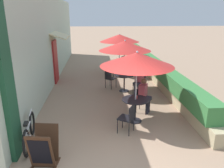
{
  "coord_description": "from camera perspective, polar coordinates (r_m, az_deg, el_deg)",
  "views": [
    {
      "loc": [
        -0.44,
        -4.17,
        3.32
      ],
      "look_at": [
        0.15,
        3.03,
        1.0
      ],
      "focal_mm": 35.0,
      "sensor_mm": 36.0,
      "label": 1
    }
  ],
  "objects": [
    {
      "name": "coffee_cup_near",
      "position": [
        6.98,
        6.43,
        -3.4
      ],
      "size": [
        0.07,
        0.07,
        0.09
      ],
      "color": "#B73D3D",
      "rests_on": "patio_table_near"
    },
    {
      "name": "cafe_chair_mid_left",
      "position": [
        10.1,
        -0.61,
        1.71
      ],
      "size": [
        0.57,
        0.57,
        0.87
      ],
      "rotation": [
        0.0,
        0.0,
        5.54
      ],
      "color": "black",
      "rests_on": "ground_plane"
    },
    {
      "name": "menu_board",
      "position": [
        5.36,
        -17.39,
        -15.57
      ],
      "size": [
        0.64,
        0.7,
        0.9
      ],
      "rotation": [
        0.0,
        0.0,
        -0.14
      ],
      "color": "#422819",
      "rests_on": "ground_plane"
    },
    {
      "name": "bicycle_leaning",
      "position": [
        6.28,
        -20.79,
        -11.62
      ],
      "size": [
        0.28,
        1.72,
        0.77
      ],
      "rotation": [
        0.0,
        0.0,
        0.13
      ],
      "color": "black",
      "rests_on": "ground_plane"
    },
    {
      "name": "cafe_chair_mid_right",
      "position": [
        9.39,
        7.34,
        0.29
      ],
      "size": [
        0.57,
        0.57,
        0.87
      ],
      "rotation": [
        0.0,
        0.0,
        8.68
      ],
      "color": "black",
      "rests_on": "ground_plane"
    },
    {
      "name": "cafe_chair_far_right",
      "position": [
        13.44,
        3.24,
        5.75
      ],
      "size": [
        0.56,
        0.56,
        0.87
      ],
      "rotation": [
        0.0,
        0.0,
        10.36
      ],
      "color": "black",
      "rests_on": "ground_plane"
    },
    {
      "name": "patio_table_mid",
      "position": [
        9.7,
        3.22,
        1.37
      ],
      "size": [
        0.86,
        0.86,
        0.76
      ],
      "color": "black",
      "rests_on": "ground_plane"
    },
    {
      "name": "seated_patron_mid_right",
      "position": [
        9.25,
        7.02,
        1.14
      ],
      "size": [
        0.51,
        0.51,
        1.25
      ],
      "rotation": [
        0.0,
        0.0,
        8.68
      ],
      "color": "#23232D",
      "rests_on": "ground_plane"
    },
    {
      "name": "patio_umbrella_mid",
      "position": [
        9.4,
        3.38,
        9.93
      ],
      "size": [
        2.23,
        2.23,
        2.29
      ],
      "color": "#B7B7BC",
      "rests_on": "ground_plane"
    },
    {
      "name": "planter_hedge",
      "position": [
        12.36,
        10.43,
        4.51
      ],
      "size": [
        0.6,
        14.1,
        1.01
      ],
      "color": "tan",
      "rests_on": "ground_plane"
    },
    {
      "name": "patio_umbrella_near",
      "position": [
        6.56,
        6.54,
        6.42
      ],
      "size": [
        2.23,
        2.23,
        2.29
      ],
      "color": "#B7B7BC",
      "rests_on": "ground_plane"
    },
    {
      "name": "patio_table_far",
      "position": [
        12.74,
        1.89,
        5.36
      ],
      "size": [
        0.86,
        0.86,
        0.76
      ],
      "color": "black",
      "rests_on": "ground_plane"
    },
    {
      "name": "cafe_chair_near_right",
      "position": [
        7.71,
        7.6,
        -3.65
      ],
      "size": [
        0.55,
        0.55,
        0.87
      ],
      "rotation": [
        0.0,
        0.0,
        10.45
      ],
      "color": "black",
      "rests_on": "ground_plane"
    },
    {
      "name": "cafe_facade_wall",
      "position": [
        11.83,
        -15.19,
        11.25
      ],
      "size": [
        0.98,
        15.1,
        4.2
      ],
      "color": "#B2C1AD",
      "rests_on": "ground_plane"
    },
    {
      "name": "cafe_chair_near_left",
      "position": [
        6.34,
        4.26,
        -8.46
      ],
      "size": [
        0.55,
        0.55,
        0.87
      ],
      "rotation": [
        0.0,
        0.0,
        7.31
      ],
      "color": "black",
      "rests_on": "ground_plane"
    },
    {
      "name": "ground_plane",
      "position": [
        5.34,
        1.11,
        -20.57
      ],
      "size": [
        120.0,
        120.0,
        0.0
      ],
      "primitive_type": "plane",
      "color": "#9E7F66"
    },
    {
      "name": "patio_umbrella_far",
      "position": [
        12.5,
        1.96,
        11.91
      ],
      "size": [
        2.23,
        2.23,
        2.29
      ],
      "color": "#B7B7BC",
      "rests_on": "ground_plane"
    },
    {
      "name": "coffee_cup_far",
      "position": [
        12.79,
        1.58,
        6.46
      ],
      "size": [
        0.07,
        0.07,
        0.09
      ],
      "color": "#232328",
      "rests_on": "patio_table_far"
    },
    {
      "name": "patio_table_near",
      "position": [
        6.99,
        6.12,
        -5.38
      ],
      "size": [
        0.86,
        0.86,
        0.76
      ],
      "color": "black",
      "rests_on": "ground_plane"
    },
    {
      "name": "coffee_cup_mid",
      "position": [
        9.77,
        2.93,
        2.88
      ],
      "size": [
        0.07,
        0.07,
        0.09
      ],
      "color": "white",
      "rests_on": "patio_table_mid"
    },
    {
      "name": "seated_patron_near_right",
      "position": [
        7.62,
        8.45,
        -2.59
      ],
      "size": [
        0.51,
        0.48,
        1.25
      ],
      "rotation": [
        0.0,
        0.0,
        10.45
      ],
      "color": "#23232D",
      "rests_on": "ground_plane"
    },
    {
      "name": "cafe_chair_far_left",
      "position": [
        12.06,
        0.38,
        4.38
      ],
      "size": [
        0.56,
        0.56,
        0.87
      ],
      "rotation": [
        0.0,
        0.0,
        7.22
      ],
      "color": "black",
      "rests_on": "ground_plane"
    }
  ]
}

